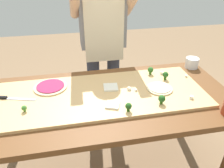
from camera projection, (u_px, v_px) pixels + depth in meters
name	position (u px, v px, depth m)	size (l,w,h in m)	color
prep_table	(107.00, 109.00, 1.56)	(1.75, 0.84, 0.79)	brown
cutting_board	(100.00, 95.00, 1.52)	(1.44, 0.56, 0.02)	tan
chefs_knife	(7.00, 98.00, 1.45)	(0.30, 0.10, 0.02)	#B7BABF
pizza_whole_white_garlic	(160.00, 88.00, 1.55)	(0.18, 0.18, 0.02)	beige
pizza_whole_beet_magenta	(50.00, 87.00, 1.57)	(0.24, 0.24, 0.02)	beige
pizza_slice_near_right	(113.00, 105.00, 1.39)	(0.08, 0.08, 0.01)	silver
pizza_slice_far_right	(111.00, 87.00, 1.57)	(0.10, 0.10, 0.01)	silver
broccoli_floret_front_left	(24.00, 108.00, 1.33)	(0.03, 0.03, 0.04)	#487A23
broccoli_floret_back_mid	(162.00, 99.00, 1.39)	(0.05, 0.05, 0.06)	#2C5915
broccoli_floret_front_mid	(128.00, 106.00, 1.32)	(0.04, 0.04, 0.06)	#2C5915
broccoli_floret_center_right	(150.00, 70.00, 1.73)	(0.04, 0.04, 0.06)	#366618
broccoli_floret_back_left	(166.00, 75.00, 1.66)	(0.04, 0.04, 0.06)	#2C5915
cheese_crumble_a	(162.00, 73.00, 1.75)	(0.02, 0.02, 0.02)	white
cheese_crumble_b	(129.00, 89.00, 1.54)	(0.02, 0.02, 0.02)	white
cheese_crumble_c	(191.00, 97.00, 1.45)	(0.02, 0.02, 0.02)	white
cheese_crumble_d	(136.00, 90.00, 1.53)	(0.01, 0.01, 0.01)	white
cheese_crumble_e	(186.00, 76.00, 1.71)	(0.02, 0.02, 0.02)	silver
flour_cup	(192.00, 63.00, 1.88)	(0.11, 0.11, 0.09)	white
cook_center	(103.00, 35.00, 1.99)	(0.54, 0.39, 1.67)	#333847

